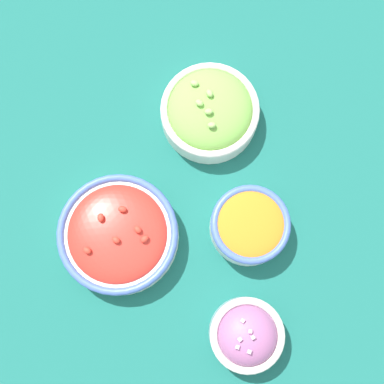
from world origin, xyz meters
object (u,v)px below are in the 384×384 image
bowl_carrots (250,226)px  bowl_red_onion (247,335)px  bowl_cherry_tomatoes (118,235)px  bowl_lettuce (210,112)px

bowl_carrots → bowl_red_onion: (0.17, 0.03, 0.00)m
bowl_cherry_tomatoes → bowl_lettuce: (-0.23, 0.10, 0.00)m
bowl_carrots → bowl_lettuce: bowl_lettuce is taller
bowl_cherry_tomatoes → bowl_red_onion: bearing=64.8°
bowl_lettuce → bowl_red_onion: size_ratio=1.43×
bowl_cherry_tomatoes → bowl_red_onion: bowl_red_onion is taller
bowl_cherry_tomatoes → bowl_red_onion: size_ratio=1.67×
bowl_lettuce → bowl_red_onion: (0.34, 0.13, 0.00)m
bowl_red_onion → bowl_carrots: bearing=-170.4°
bowl_cherry_tomatoes → bowl_lettuce: bearing=156.7°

